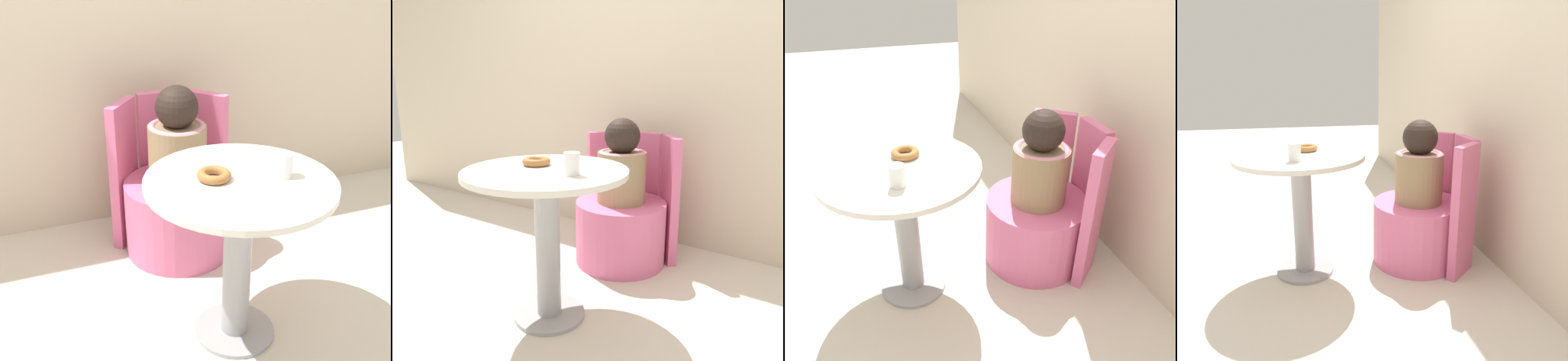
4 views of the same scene
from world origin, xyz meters
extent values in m
plane|color=beige|center=(0.00, 0.00, 0.00)|extent=(12.00, 12.00, 0.00)
cube|color=beige|center=(0.00, 1.13, 1.20)|extent=(6.00, 0.06, 2.40)
cylinder|color=#99999E|center=(-0.01, -0.01, 0.01)|extent=(0.32, 0.32, 0.02)
cylinder|color=#99999E|center=(-0.01, -0.01, 0.34)|extent=(0.11, 0.11, 0.65)
cylinder|color=silver|center=(-0.01, -0.01, 0.68)|extent=(0.70, 0.70, 0.02)
cylinder|color=#DB6693|center=(-0.01, 0.66, 0.19)|extent=(0.53, 0.53, 0.37)
cube|color=#DB6693|center=(-0.01, 0.95, 0.37)|extent=(0.22, 0.05, 0.75)
cube|color=#DB6693|center=(0.21, 0.85, 0.37)|extent=(0.18, 0.20, 0.75)
cube|color=#DB6693|center=(-0.23, 0.85, 0.37)|extent=(0.18, 0.20, 0.75)
cylinder|color=#937A56|center=(-0.01, 0.66, 0.52)|extent=(0.28, 0.28, 0.29)
torus|color=pink|center=(-0.01, 0.66, 0.65)|extent=(0.27, 0.27, 0.04)
sphere|color=black|center=(-0.01, 0.66, 0.75)|extent=(0.20, 0.20, 0.20)
torus|color=#9E6633|center=(-0.09, 0.03, 0.70)|extent=(0.12, 0.12, 0.03)
cylinder|color=white|center=(0.15, -0.04, 0.73)|extent=(0.06, 0.06, 0.09)
camera|label=1|loc=(-0.76, -1.58, 1.52)|focal=50.00mm
camera|label=2|loc=(1.01, -1.20, 1.03)|focal=35.00mm
camera|label=3|loc=(1.43, -0.14, 1.45)|focal=35.00mm
camera|label=4|loc=(2.01, -0.04, 1.11)|focal=35.00mm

